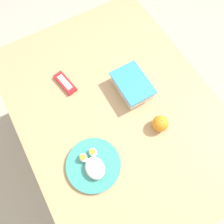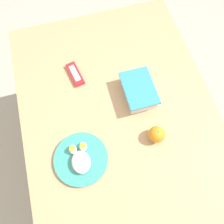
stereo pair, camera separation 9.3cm
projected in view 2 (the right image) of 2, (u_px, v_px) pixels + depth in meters
The scene contains 6 objects.
ground_plane at pixel (116, 145), 1.77m from camera, with size 10.00×10.00×0.00m, color #B2A899.
table at pixel (118, 116), 1.14m from camera, with size 1.27×0.94×0.76m.
food_container at pixel (138, 92), 1.07m from camera, with size 0.21×0.15×0.08m.
orange_fruit at pixel (157, 134), 0.98m from camera, with size 0.08×0.08×0.08m.
rice_plate at pixel (81, 159), 0.96m from camera, with size 0.24×0.24×0.06m.
candy_bar at pixel (75, 74), 1.13m from camera, with size 0.15×0.08×0.02m.
Camera 2 is at (0.38, -0.14, 1.75)m, focal length 35.00 mm.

